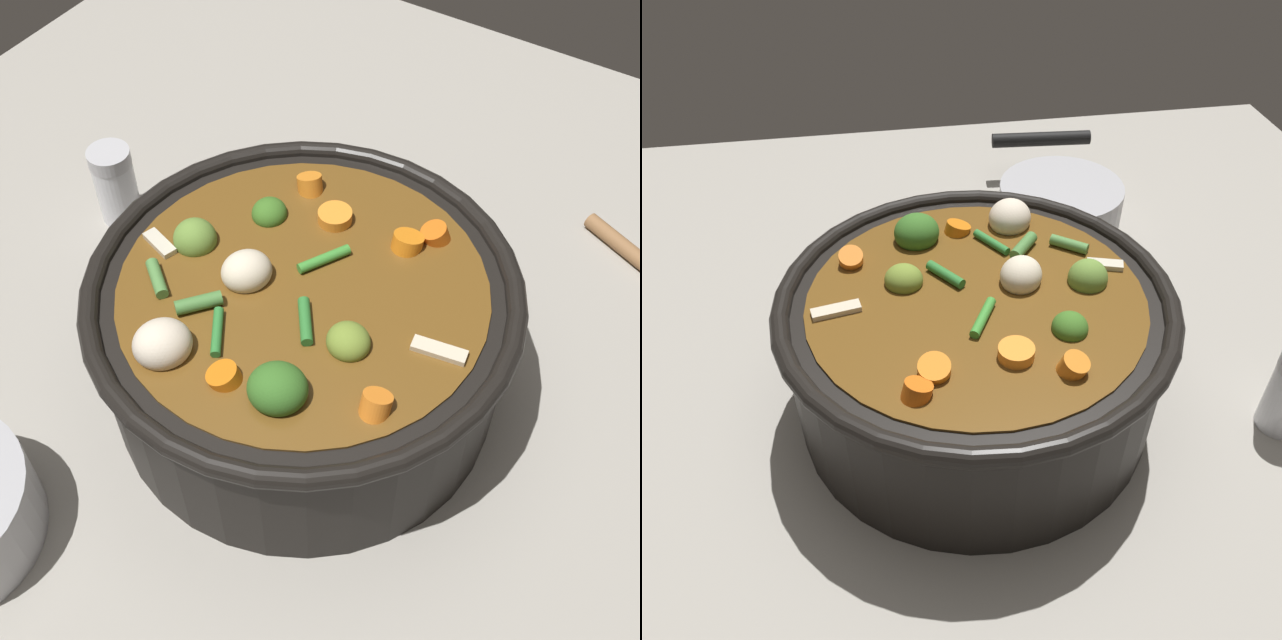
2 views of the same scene
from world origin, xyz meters
TOP-DOWN VIEW (x-y plane):
  - ground_plane at (0.00, 0.00)m, footprint 1.10×1.10m
  - cooking_pot at (0.00, 0.00)m, footprint 0.32×0.32m
  - small_saucepan at (0.15, 0.25)m, footprint 0.15×0.22m

SIDE VIEW (x-z plane):
  - ground_plane at x=0.00m, z-range 0.00..0.00m
  - small_saucepan at x=0.15m, z-range 0.00..0.06m
  - cooking_pot at x=0.00m, z-range -0.01..0.14m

